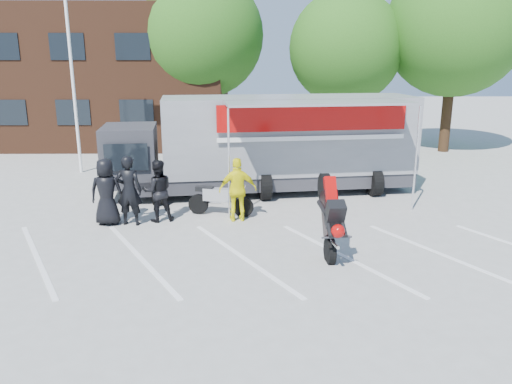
{
  "coord_description": "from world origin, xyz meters",
  "views": [
    {
      "loc": [
        0.4,
        -9.9,
        4.54
      ],
      "look_at": [
        0.53,
        2.04,
        1.3
      ],
      "focal_mm": 35.0,
      "sensor_mm": 36.0,
      "label": 1
    }
  ],
  "objects_px": {
    "tree_left": "(202,36)",
    "transporter_truck": "(274,192)",
    "tree_mid": "(346,48)",
    "spectator_leather_c": "(158,191)",
    "tree_right": "(455,27)",
    "stunt_bike_rider": "(323,251)",
    "spectator_leather_a": "(107,192)",
    "spectator_leather_b": "(129,190)",
    "parked_motorcycle": "(221,215)",
    "spectator_hivis": "(238,190)",
    "flagpole": "(76,43)"
  },
  "relations": [
    {
      "from": "transporter_truck",
      "to": "flagpole",
      "type": "bearing_deg",
      "value": 149.79
    },
    {
      "from": "parked_motorcycle",
      "to": "spectator_leather_a",
      "type": "height_order",
      "value": "spectator_leather_a"
    },
    {
      "from": "tree_right",
      "to": "stunt_bike_rider",
      "type": "bearing_deg",
      "value": -120.82
    },
    {
      "from": "flagpole",
      "to": "tree_right",
      "type": "relative_size",
      "value": 0.88
    },
    {
      "from": "stunt_bike_rider",
      "to": "spectator_hivis",
      "type": "relative_size",
      "value": 1.17
    },
    {
      "from": "parked_motorcycle",
      "to": "spectator_leather_c",
      "type": "distance_m",
      "value": 2.01
    },
    {
      "from": "tree_left",
      "to": "transporter_truck",
      "type": "bearing_deg",
      "value": -70.6
    },
    {
      "from": "parked_motorcycle",
      "to": "spectator_leather_b",
      "type": "bearing_deg",
      "value": 121.58
    },
    {
      "from": "tree_mid",
      "to": "spectator_leather_c",
      "type": "xyz_separation_m",
      "value": [
        -7.22,
        -11.28,
        -4.06
      ]
    },
    {
      "from": "spectator_leather_a",
      "to": "spectator_leather_b",
      "type": "height_order",
      "value": "spectator_leather_b"
    },
    {
      "from": "flagpole",
      "to": "spectator_leather_c",
      "type": "relative_size",
      "value": 4.51
    },
    {
      "from": "tree_mid",
      "to": "spectator_leather_c",
      "type": "distance_m",
      "value": 14.0
    },
    {
      "from": "parked_motorcycle",
      "to": "spectator_leather_b",
      "type": "xyz_separation_m",
      "value": [
        -2.47,
        -0.8,
        0.98
      ]
    },
    {
      "from": "transporter_truck",
      "to": "spectator_leather_a",
      "type": "xyz_separation_m",
      "value": [
        -4.8,
        -3.44,
        0.94
      ]
    },
    {
      "from": "parked_motorcycle",
      "to": "stunt_bike_rider",
      "type": "bearing_deg",
      "value": -123.9
    },
    {
      "from": "transporter_truck",
      "to": "spectator_leather_c",
      "type": "relative_size",
      "value": 5.79
    },
    {
      "from": "parked_motorcycle",
      "to": "stunt_bike_rider",
      "type": "xyz_separation_m",
      "value": [
        2.63,
        -2.87,
        0.0
      ]
    },
    {
      "from": "spectator_leather_b",
      "to": "flagpole",
      "type": "bearing_deg",
      "value": -57.62
    },
    {
      "from": "spectator_leather_a",
      "to": "spectator_leather_c",
      "type": "bearing_deg",
      "value": -168.38
    },
    {
      "from": "tree_right",
      "to": "spectator_leather_c",
      "type": "bearing_deg",
      "value": -138.58
    },
    {
      "from": "tree_right",
      "to": "transporter_truck",
      "type": "xyz_separation_m",
      "value": [
        -8.79,
        -7.62,
        -5.88
      ]
    },
    {
      "from": "stunt_bike_rider",
      "to": "spectator_leather_c",
      "type": "distance_m",
      "value": 5.05
    },
    {
      "from": "tree_right",
      "to": "spectator_hivis",
      "type": "relative_size",
      "value": 4.99
    },
    {
      "from": "spectator_leather_a",
      "to": "spectator_hivis",
      "type": "distance_m",
      "value": 3.63
    },
    {
      "from": "tree_mid",
      "to": "transporter_truck",
      "type": "relative_size",
      "value": 0.75
    },
    {
      "from": "flagpole",
      "to": "tree_right",
      "type": "xyz_separation_m",
      "value": [
        16.24,
        4.5,
        0.82
      ]
    },
    {
      "from": "flagpole",
      "to": "spectator_leather_a",
      "type": "relative_size",
      "value": 4.26
    },
    {
      "from": "parked_motorcycle",
      "to": "spectator_leather_a",
      "type": "relative_size",
      "value": 1.07
    },
    {
      "from": "tree_left",
      "to": "spectator_leather_c",
      "type": "distance_m",
      "value": 13.15
    },
    {
      "from": "spectator_leather_a",
      "to": "spectator_hivis",
      "type": "xyz_separation_m",
      "value": [
        3.62,
        0.27,
        -0.03
      ]
    },
    {
      "from": "parked_motorcycle",
      "to": "transporter_truck",
      "type": "bearing_deg",
      "value": -18.91
    },
    {
      "from": "spectator_leather_b",
      "to": "spectator_leather_c",
      "type": "xyz_separation_m",
      "value": [
        0.73,
        0.31,
        -0.1
      ]
    },
    {
      "from": "flagpole",
      "to": "tree_right",
      "type": "height_order",
      "value": "tree_right"
    },
    {
      "from": "tree_right",
      "to": "tree_mid",
      "type": "bearing_deg",
      "value": 174.29
    },
    {
      "from": "flagpole",
      "to": "tree_left",
      "type": "xyz_separation_m",
      "value": [
        4.24,
        6.0,
        0.51
      ]
    },
    {
      "from": "spectator_leather_c",
      "to": "tree_mid",
      "type": "bearing_deg",
      "value": -139.23
    },
    {
      "from": "transporter_truck",
      "to": "parked_motorcycle",
      "type": "height_order",
      "value": "transporter_truck"
    },
    {
      "from": "tree_right",
      "to": "spectator_hivis",
      "type": "xyz_separation_m",
      "value": [
        -9.96,
        -10.79,
        -4.96
      ]
    },
    {
      "from": "spectator_hivis",
      "to": "flagpole",
      "type": "bearing_deg",
      "value": -51.89
    },
    {
      "from": "tree_left",
      "to": "spectator_leather_a",
      "type": "bearing_deg",
      "value": -97.19
    },
    {
      "from": "tree_right",
      "to": "parked_motorcycle",
      "type": "relative_size",
      "value": 4.52
    },
    {
      "from": "tree_left",
      "to": "transporter_truck",
      "type": "xyz_separation_m",
      "value": [
        3.21,
        -9.12,
        -5.57
      ]
    },
    {
      "from": "tree_left",
      "to": "stunt_bike_rider",
      "type": "height_order",
      "value": "tree_left"
    },
    {
      "from": "parked_motorcycle",
      "to": "spectator_leather_c",
      "type": "height_order",
      "value": "spectator_leather_c"
    },
    {
      "from": "spectator_leather_b",
      "to": "spectator_leather_c",
      "type": "relative_size",
      "value": 1.11
    },
    {
      "from": "stunt_bike_rider",
      "to": "tree_right",
      "type": "bearing_deg",
      "value": 54.29
    },
    {
      "from": "spectator_leather_b",
      "to": "spectator_leather_c",
      "type": "distance_m",
      "value": 0.8
    },
    {
      "from": "stunt_bike_rider",
      "to": "flagpole",
      "type": "bearing_deg",
      "value": 129.22
    },
    {
      "from": "stunt_bike_rider",
      "to": "spectator_leather_a",
      "type": "relative_size",
      "value": 1.14
    },
    {
      "from": "tree_mid",
      "to": "parked_motorcycle",
      "type": "relative_size",
      "value": 3.81
    }
  ]
}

